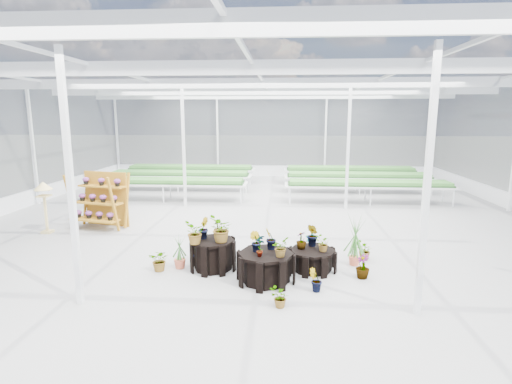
# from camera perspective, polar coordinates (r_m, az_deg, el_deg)

# --- Properties ---
(ground_plane) EXTENTS (24.00, 24.00, 0.00)m
(ground_plane) POSITION_cam_1_polar(r_m,az_deg,el_deg) (11.10, 0.28, -6.83)
(ground_plane) COLOR gray
(ground_plane) RESTS_ON ground
(greenhouse_shell) EXTENTS (18.00, 24.00, 4.50)m
(greenhouse_shell) POSITION_cam_1_polar(r_m,az_deg,el_deg) (10.63, 0.29, 4.80)
(greenhouse_shell) COLOR white
(greenhouse_shell) RESTS_ON ground
(steel_frame) EXTENTS (18.00, 24.00, 4.50)m
(steel_frame) POSITION_cam_1_polar(r_m,az_deg,el_deg) (10.63, 0.29, 4.80)
(steel_frame) COLOR silver
(steel_frame) RESTS_ON ground
(nursery_benches) EXTENTS (16.00, 7.00, 0.84)m
(nursery_benches) POSITION_cam_1_polar(r_m,az_deg,el_deg) (18.01, 1.70, 1.40)
(nursery_benches) COLOR silver
(nursery_benches) RESTS_ON ground
(plinth_tall) EXTENTS (1.18, 1.18, 0.68)m
(plinth_tall) POSITION_cam_1_polar(r_m,az_deg,el_deg) (9.01, -6.17, -8.87)
(plinth_tall) COLOR black
(plinth_tall) RESTS_ON ground
(plinth_mid) EXTENTS (1.35, 1.35, 0.62)m
(plinth_mid) POSITION_cam_1_polar(r_m,az_deg,el_deg) (8.33, 1.41, -10.68)
(plinth_mid) COLOR black
(plinth_mid) RESTS_ON ground
(plinth_low) EXTENTS (1.33, 1.33, 0.47)m
(plinth_low) POSITION_cam_1_polar(r_m,az_deg,el_deg) (9.04, 8.04, -9.57)
(plinth_low) COLOR black
(plinth_low) RESTS_ON ground
(shelf_rack) EXTENTS (1.75, 1.19, 1.69)m
(shelf_rack) POSITION_cam_1_polar(r_m,az_deg,el_deg) (12.93, -21.51, -1.19)
(shelf_rack) COLOR #9D6918
(shelf_rack) RESTS_ON ground
(bird_table) EXTENTS (0.47, 0.47, 1.52)m
(bird_table) POSITION_cam_1_polar(r_m,az_deg,el_deg) (13.04, -27.90, -1.97)
(bird_table) COLOR #DBC277
(bird_table) RESTS_ON ground
(nursery_plants) EXTENTS (5.13, 3.09, 1.33)m
(nursery_plants) POSITION_cam_1_polar(r_m,az_deg,el_deg) (8.86, 0.78, -7.53)
(nursery_plants) COLOR #3B7731
(nursery_plants) RESTS_ON ground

